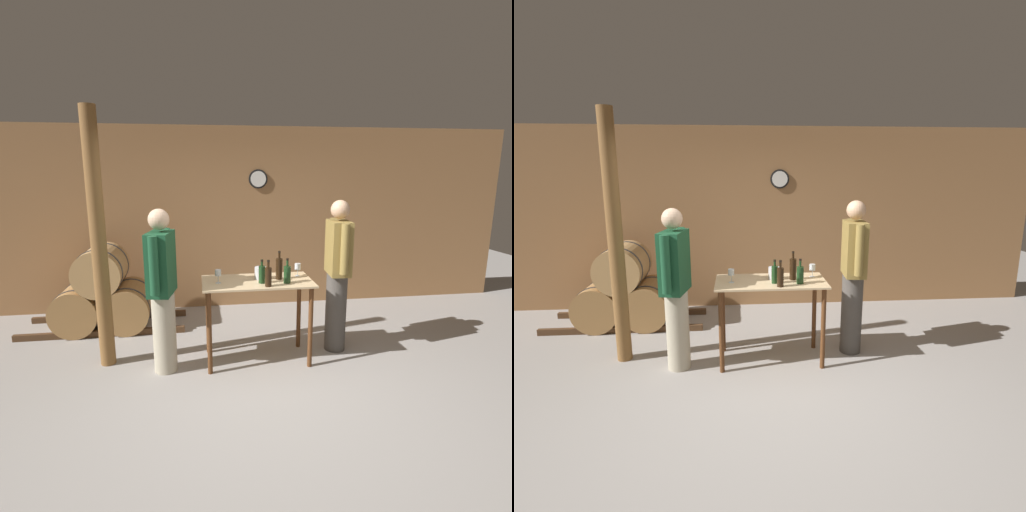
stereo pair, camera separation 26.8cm
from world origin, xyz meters
TOP-DOWN VIEW (x-y plane):
  - ground_plane at (0.00, 0.00)m, footprint 14.00×14.00m
  - back_wall at (0.00, 2.61)m, footprint 8.40×0.08m
  - barrel_rack at (-1.91, 1.92)m, footprint 2.09×0.75m
  - tasting_table at (-0.03, 0.72)m, footprint 1.18×0.62m
  - wooden_post at (-1.67, 0.86)m, footprint 0.16×0.16m
  - wine_bottle_far_left at (0.00, 0.63)m, footprint 0.07×0.07m
  - wine_bottle_left at (0.05, 0.50)m, footprint 0.07×0.07m
  - wine_bottle_center at (0.21, 0.75)m, footprint 0.07×0.07m
  - wine_bottle_right at (0.26, 0.59)m, footprint 0.08×0.08m
  - wine_glass_near_left at (-0.45, 0.69)m, footprint 0.06×0.06m
  - wine_glass_near_center at (0.44, 0.85)m, footprint 0.07×0.07m
  - ice_bucket at (0.01, 0.79)m, footprint 0.12×0.12m
  - person_host at (0.91, 0.85)m, footprint 0.25×0.59m
  - person_visitor_with_scarf at (-1.03, 0.61)m, footprint 0.29×0.58m

SIDE VIEW (x-z plane):
  - ground_plane at x=0.00m, z-range 0.00..0.00m
  - barrel_rack at x=-1.91m, z-range -0.10..1.02m
  - tasting_table at x=-0.03m, z-range 0.27..1.19m
  - person_visitor_with_scarf at x=-1.03m, z-range 0.05..1.76m
  - person_host at x=0.91m, z-range 0.05..1.81m
  - ice_bucket at x=0.01m, z-range 0.91..1.05m
  - wine_bottle_right at x=0.26m, z-range 0.88..1.15m
  - wine_bottle_far_left at x=0.00m, z-range 0.89..1.14m
  - wine_glass_near_center at x=0.44m, z-range 0.95..1.09m
  - wine_bottle_left at x=0.05m, z-range 0.88..1.16m
  - wine_glass_near_left at x=-0.45m, z-range 0.95..1.09m
  - wine_bottle_center at x=0.21m, z-range 0.88..1.19m
  - wooden_post at x=-1.67m, z-range 0.00..2.70m
  - back_wall at x=0.00m, z-range 0.00..2.70m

